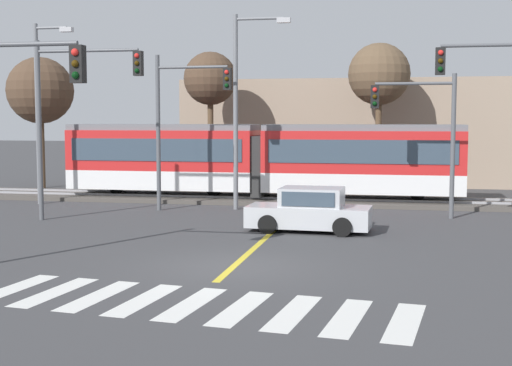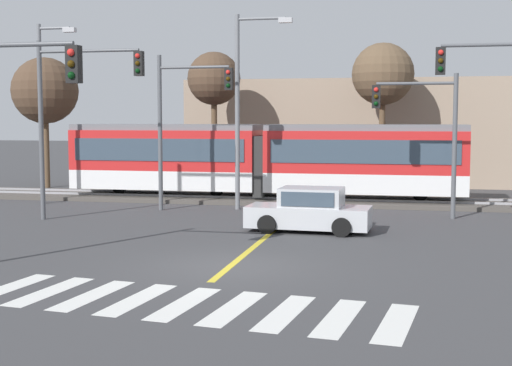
{
  "view_description": "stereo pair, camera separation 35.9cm",
  "coord_description": "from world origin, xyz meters",
  "px_view_note": "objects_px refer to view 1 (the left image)",
  "views": [
    {
      "loc": [
        4.19,
        -17.9,
        3.85
      ],
      "look_at": [
        -0.74,
        6.7,
        1.6
      ],
      "focal_mm": 50.0,
      "sensor_mm": 36.0,
      "label": 1
    },
    {
      "loc": [
        4.55,
        -17.82,
        3.85
      ],
      "look_at": [
        -0.74,
        6.7,
        1.6
      ],
      "focal_mm": 50.0,
      "sensor_mm": 36.0,
      "label": 2
    }
  ],
  "objects_px": {
    "bare_tree_far_west": "(40,91)",
    "bare_tree_east": "(379,75)",
    "street_lamp_centre": "(241,99)",
    "traffic_light_far_right": "(424,123)",
    "bare_tree_west": "(210,80)",
    "light_rail_tram": "(261,158)",
    "street_lamp_west": "(41,103)",
    "traffic_light_mid_left": "(72,102)",
    "traffic_light_far_left": "(181,110)",
    "sedan_crossing": "(309,211)"
  },
  "relations": [
    {
      "from": "bare_tree_far_west",
      "to": "bare_tree_east",
      "type": "xyz_separation_m",
      "value": [
        18.52,
        1.54,
        0.74
      ]
    },
    {
      "from": "sedan_crossing",
      "to": "bare_tree_far_west",
      "type": "relative_size",
      "value": 0.59
    },
    {
      "from": "traffic_light_far_right",
      "to": "bare_tree_west",
      "type": "xyz_separation_m",
      "value": [
        -11.05,
        9.36,
        2.27
      ]
    },
    {
      "from": "light_rail_tram",
      "to": "traffic_light_mid_left",
      "type": "height_order",
      "value": "traffic_light_mid_left"
    },
    {
      "from": "traffic_light_far_right",
      "to": "traffic_light_mid_left",
      "type": "xyz_separation_m",
      "value": [
        -12.98,
        -3.49,
        0.79
      ]
    },
    {
      "from": "street_lamp_centre",
      "to": "traffic_light_mid_left",
      "type": "bearing_deg",
      "value": -140.19
    },
    {
      "from": "bare_tree_far_west",
      "to": "traffic_light_far_right",
      "type": "bearing_deg",
      "value": -21.96
    },
    {
      "from": "traffic_light_far_right",
      "to": "street_lamp_centre",
      "type": "relative_size",
      "value": 0.68
    },
    {
      "from": "street_lamp_west",
      "to": "bare_tree_west",
      "type": "height_order",
      "value": "street_lamp_west"
    },
    {
      "from": "light_rail_tram",
      "to": "street_lamp_west",
      "type": "bearing_deg",
      "value": -162.05
    },
    {
      "from": "bare_tree_far_west",
      "to": "bare_tree_east",
      "type": "relative_size",
      "value": 0.93
    },
    {
      "from": "light_rail_tram",
      "to": "bare_tree_far_west",
      "type": "height_order",
      "value": "bare_tree_far_west"
    },
    {
      "from": "bare_tree_east",
      "to": "traffic_light_far_left",
      "type": "bearing_deg",
      "value": -129.01
    },
    {
      "from": "traffic_light_far_left",
      "to": "traffic_light_mid_left",
      "type": "height_order",
      "value": "traffic_light_mid_left"
    },
    {
      "from": "street_lamp_centre",
      "to": "bare_tree_far_west",
      "type": "xyz_separation_m",
      "value": [
        -13.04,
        7.19,
        0.7
      ]
    },
    {
      "from": "light_rail_tram",
      "to": "traffic_light_far_right",
      "type": "distance_m",
      "value": 8.65
    },
    {
      "from": "traffic_light_far_right",
      "to": "street_lamp_centre",
      "type": "distance_m",
      "value": 7.64
    },
    {
      "from": "bare_tree_west",
      "to": "bare_tree_east",
      "type": "height_order",
      "value": "bare_tree_east"
    },
    {
      "from": "traffic_light_far_left",
      "to": "traffic_light_mid_left",
      "type": "bearing_deg",
      "value": -130.79
    },
    {
      "from": "traffic_light_far_left",
      "to": "street_lamp_west",
      "type": "bearing_deg",
      "value": 170.79
    },
    {
      "from": "traffic_light_far_right",
      "to": "bare_tree_east",
      "type": "relative_size",
      "value": 0.71
    },
    {
      "from": "street_lamp_centre",
      "to": "traffic_light_far_right",
      "type": "bearing_deg",
      "value": -8.25
    },
    {
      "from": "traffic_light_far_left",
      "to": "street_lamp_centre",
      "type": "relative_size",
      "value": 0.79
    },
    {
      "from": "street_lamp_west",
      "to": "bare_tree_east",
      "type": "bearing_deg",
      "value": 30.04
    },
    {
      "from": "traffic_light_far_right",
      "to": "bare_tree_west",
      "type": "bearing_deg",
      "value": 139.72
    },
    {
      "from": "street_lamp_centre",
      "to": "street_lamp_west",
      "type": "bearing_deg",
      "value": 178.83
    },
    {
      "from": "traffic_light_mid_left",
      "to": "bare_tree_west",
      "type": "relative_size",
      "value": 0.91
    },
    {
      "from": "light_rail_tram",
      "to": "bare_tree_far_west",
      "type": "relative_size",
      "value": 2.54
    },
    {
      "from": "traffic_light_far_right",
      "to": "street_lamp_west",
      "type": "distance_m",
      "value": 16.85
    },
    {
      "from": "street_lamp_west",
      "to": "street_lamp_centre",
      "type": "height_order",
      "value": "street_lamp_centre"
    },
    {
      "from": "sedan_crossing",
      "to": "street_lamp_centre",
      "type": "xyz_separation_m",
      "value": [
        -3.58,
        5.36,
        4.01
      ]
    },
    {
      "from": "street_lamp_west",
      "to": "bare_tree_west",
      "type": "relative_size",
      "value": 1.08
    },
    {
      "from": "bare_tree_far_west",
      "to": "bare_tree_west",
      "type": "height_order",
      "value": "bare_tree_west"
    },
    {
      "from": "light_rail_tram",
      "to": "bare_tree_west",
      "type": "bearing_deg",
      "value": 126.86
    },
    {
      "from": "bare_tree_far_west",
      "to": "street_lamp_centre",
      "type": "bearing_deg",
      "value": -28.88
    },
    {
      "from": "traffic_light_mid_left",
      "to": "street_lamp_west",
      "type": "bearing_deg",
      "value": 128.58
    },
    {
      "from": "traffic_light_mid_left",
      "to": "bare_tree_far_west",
      "type": "xyz_separation_m",
      "value": [
        -7.55,
        11.76,
        0.91
      ]
    },
    {
      "from": "bare_tree_west",
      "to": "bare_tree_east",
      "type": "bearing_deg",
      "value": 2.87
    },
    {
      "from": "sedan_crossing",
      "to": "bare_tree_east",
      "type": "bearing_deg",
      "value": 82.34
    },
    {
      "from": "traffic_light_far_left",
      "to": "bare_tree_far_west",
      "type": "distance_m",
      "value": 13.48
    },
    {
      "from": "street_lamp_west",
      "to": "bare_tree_far_west",
      "type": "relative_size",
      "value": 1.11
    },
    {
      "from": "light_rail_tram",
      "to": "traffic_light_far_left",
      "type": "height_order",
      "value": "traffic_light_far_left"
    },
    {
      "from": "traffic_light_mid_left",
      "to": "traffic_light_far_left",
      "type": "bearing_deg",
      "value": 49.21
    },
    {
      "from": "traffic_light_far_right",
      "to": "traffic_light_mid_left",
      "type": "distance_m",
      "value": 13.46
    },
    {
      "from": "traffic_light_far_right",
      "to": "light_rail_tram",
      "type": "bearing_deg",
      "value": 149.19
    },
    {
      "from": "light_rail_tram",
      "to": "bare_tree_east",
      "type": "bearing_deg",
      "value": 45.99
    },
    {
      "from": "street_lamp_west",
      "to": "bare_tree_far_west",
      "type": "distance_m",
      "value": 7.98
    },
    {
      "from": "light_rail_tram",
      "to": "traffic_light_far_left",
      "type": "bearing_deg",
      "value": -121.26
    },
    {
      "from": "sedan_crossing",
      "to": "traffic_light_mid_left",
      "type": "xyz_separation_m",
      "value": [
        -9.07,
        0.78,
        3.8
      ]
    },
    {
      "from": "traffic_light_far_right",
      "to": "bare_tree_west",
      "type": "distance_m",
      "value": 14.66
    }
  ]
}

